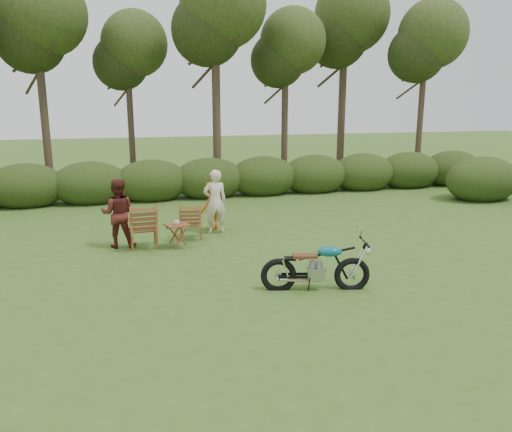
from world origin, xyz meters
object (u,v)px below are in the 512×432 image
object	(u,v)px
adult_b	(120,247)
child	(213,229)
motorcycle	(315,289)
lawn_chair_left	(144,247)
adult_a	(216,233)
lawn_chair_right	(191,238)
cup	(177,222)
side_table	(178,236)

from	to	relation	value
adult_b	child	xyz separation A→B (m)	(2.40, 1.01, 0.00)
adult_b	child	world-z (taller)	adult_b
motorcycle	adult_b	distance (m)	5.05
lawn_chair_left	adult_a	bearing A→B (deg)	-156.98
lawn_chair_left	child	size ratio (longest dim) A/B	0.80
lawn_chair_right	cup	size ratio (longest dim) A/B	6.39
motorcycle	lawn_chair_left	size ratio (longest dim) A/B	1.82
lawn_chair_left	cup	xyz separation A→B (m)	(0.74, -0.25, 0.61)
cup	adult_b	bearing A→B (deg)	160.43
side_table	adult_a	bearing A→B (deg)	44.67
adult_a	child	size ratio (longest dim) A/B	1.29
lawn_chair_right	adult_b	size ratio (longest dim) A/B	0.55
lawn_chair_right	adult_b	xyz separation A→B (m)	(-1.72, -0.29, 0.00)
lawn_chair_left	child	distance (m)	2.22
motorcycle	lawn_chair_right	xyz separation A→B (m)	(-1.67, 4.03, 0.00)
motorcycle	adult_b	size ratio (longest dim) A/B	1.16
lawn_chair_left	side_table	world-z (taller)	side_table
lawn_chair_right	child	world-z (taller)	child
motorcycle	child	bearing A→B (deg)	115.51
motorcycle	adult_a	world-z (taller)	adult_a
motorcycle	child	world-z (taller)	child
child	adult_a	bearing A→B (deg)	67.05
adult_a	child	world-z (taller)	adult_a
adult_a	child	xyz separation A→B (m)	(-0.00, 0.34, 0.00)
cup	adult_b	world-z (taller)	adult_b
motorcycle	lawn_chair_left	world-z (taller)	motorcycle
lawn_chair_left	child	bearing A→B (deg)	-148.90
side_table	lawn_chair_right	bearing A→B (deg)	59.83
motorcycle	side_table	xyz separation A→B (m)	(-2.09, 3.32, 0.28)
motorcycle	cup	bearing A→B (deg)	136.42
lawn_chair_right	lawn_chair_left	world-z (taller)	lawn_chair_left
motorcycle	adult_b	world-z (taller)	adult_b
cup	lawn_chair_right	bearing A→B (deg)	59.99
motorcycle	child	size ratio (longest dim) A/B	1.46
side_table	motorcycle	bearing A→B (deg)	-57.83
child	side_table	bearing A→B (deg)	28.85
cup	adult_b	xyz separation A→B (m)	(-1.29, 0.46, -0.61)
adult_b	child	size ratio (longest dim) A/B	1.25
lawn_chair_right	side_table	bearing A→B (deg)	69.33
cup	child	distance (m)	1.94
side_table	adult_b	distance (m)	1.40
adult_a	child	bearing A→B (deg)	-90.84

